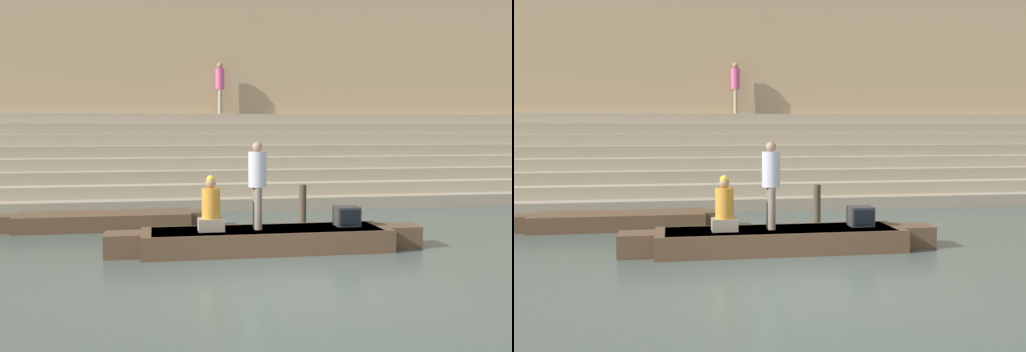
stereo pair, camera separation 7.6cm
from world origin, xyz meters
TOP-DOWN VIEW (x-y plane):
  - ground_plane at (0.00, 0.00)m, footprint 120.00×120.00m
  - ghat_steps at (0.00, 11.03)m, footprint 36.00×5.20m
  - back_wall at (0.00, 13.47)m, footprint 34.20×1.28m
  - rowboat_main at (0.04, 2.39)m, footprint 5.95×1.32m
  - person_standing at (-0.14, 2.43)m, footprint 0.34×0.34m
  - person_rowing at (-1.01, 2.35)m, footprint 0.47×0.37m
  - tv_set at (1.63, 2.49)m, footprint 0.45×0.41m
  - moored_boat_shore at (-3.17, 5.44)m, footprint 4.99×1.11m
  - mooring_post at (1.22, 4.35)m, footprint 0.16×0.16m
  - person_on_steps at (0.29, 12.55)m, footprint 0.31×0.31m

SIDE VIEW (x-z plane):
  - ground_plane at x=0.00m, z-range 0.00..0.00m
  - moored_boat_shore at x=-3.17m, z-range 0.01..0.38m
  - rowboat_main at x=0.04m, z-range 0.01..0.44m
  - mooring_post at x=1.22m, z-range 0.00..1.05m
  - tv_set at x=1.63m, z-range 0.42..0.79m
  - person_rowing at x=-1.01m, z-range 0.32..1.34m
  - ghat_steps at x=0.00m, z-range -0.41..2.40m
  - person_standing at x=-0.14m, z-range 0.54..2.18m
  - person_on_steps at x=0.29m, z-range 2.96..4.75m
  - back_wall at x=0.00m, z-range -0.03..9.13m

